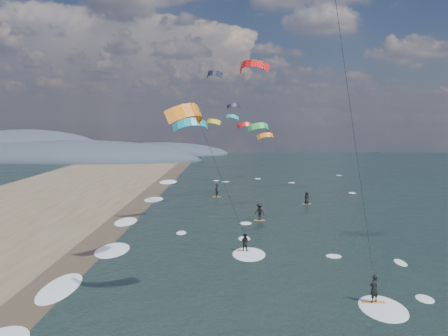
{
  "coord_description": "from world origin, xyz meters",
  "views": [
    {
      "loc": [
        -0.25,
        -24.16,
        10.66
      ],
      "look_at": [
        -1.0,
        12.0,
        7.0
      ],
      "focal_mm": 40.0,
      "sensor_mm": 36.0,
      "label": 1
    }
  ],
  "objects": [
    {
      "name": "shoreline_surf",
      "position": [
        -10.8,
        14.75,
        0.0
      ],
      "size": [
        2.4,
        79.4,
        0.11
      ],
      "color": "white",
      "rests_on": "ground"
    },
    {
      "name": "ground",
      "position": [
        0.0,
        0.0,
        0.0
      ],
      "size": [
        260.0,
        260.0,
        0.0
      ],
      "primitive_type": "plane",
      "color": "black",
      "rests_on": "ground"
    },
    {
      "name": "kitesurfer_near_b",
      "position": [
        -1.61,
        10.75,
        7.38
      ],
      "size": [
        6.55,
        9.01,
        12.36
      ],
      "color": "#C37A22",
      "rests_on": "ground"
    },
    {
      "name": "wet_sand_strip",
      "position": [
        -12.0,
        10.0,
        0.0
      ],
      "size": [
        3.0,
        240.0,
        0.0
      ],
      "primitive_type": "cube",
      "color": "#382D23",
      "rests_on": "ground"
    },
    {
      "name": "kitesurfer_near_a",
      "position": [
        4.68,
        -1.04,
        13.73
      ],
      "size": [
        7.62,
        8.28,
        18.09
      ],
      "color": "#C37A22",
      "rests_on": "ground"
    },
    {
      "name": "coastal_hills",
      "position": [
        -44.84,
        107.86,
        0.0
      ],
      "size": [
        80.0,
        41.0,
        15.0
      ],
      "color": "#3D4756",
      "rests_on": "ground"
    },
    {
      "name": "far_kitesurfers",
      "position": [
        2.83,
        32.38,
        0.87
      ],
      "size": [
        12.49,
        16.25,
        1.81
      ],
      "color": "#C37A22",
      "rests_on": "ground"
    },
    {
      "name": "bg_kite_field",
      "position": [
        -0.05,
        56.45,
        11.78
      ],
      "size": [
        13.27,
        70.79,
        10.88
      ],
      "color": "teal",
      "rests_on": "ground"
    }
  ]
}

